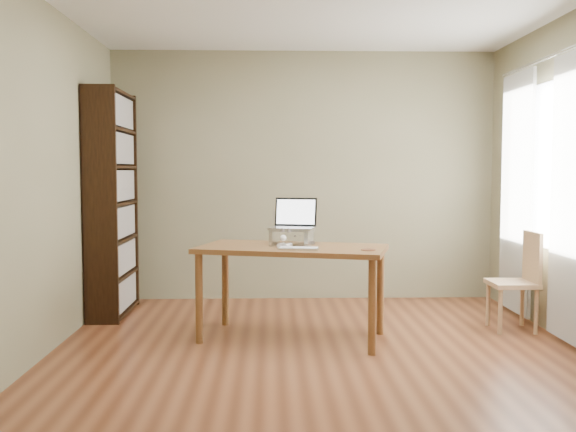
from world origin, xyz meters
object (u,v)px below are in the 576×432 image
object	(u,v)px
desk	(292,258)
chair	(520,278)
cat	(292,236)
keyboard	(299,248)
bookshelf	(113,203)
laptop	(292,221)

from	to	relation	value
desk	chair	distance (m)	1.97
desk	cat	distance (m)	0.20
desk	keyboard	bearing A→B (deg)	-64.05
bookshelf	desk	world-z (taller)	bookshelf
desk	keyboard	size ratio (longest dim) A/B	4.98
desk	chair	size ratio (longest dim) A/B	1.92
keyboard	chair	distance (m)	1.98
bookshelf	cat	world-z (taller)	bookshelf
desk	laptop	world-z (taller)	laptop
bookshelf	cat	size ratio (longest dim) A/B	4.25
laptop	cat	xyz separation A→B (m)	(0.00, -0.03, -0.12)
cat	laptop	bearing A→B (deg)	124.23
keyboard	chair	xyz separation A→B (m)	(1.90, 0.45, -0.31)
bookshelf	chair	distance (m)	3.72
desk	cat	bearing A→B (deg)	102.99
cat	chair	bearing A→B (deg)	29.45
desk	cat	size ratio (longest dim) A/B	3.27
keyboard	cat	size ratio (longest dim) A/B	0.66
desk	chair	bearing A→B (deg)	22.03
bookshelf	desk	distance (m)	1.95
bookshelf	keyboard	world-z (taller)	bookshelf
cat	chair	xyz separation A→B (m)	(1.94, 0.12, -0.37)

